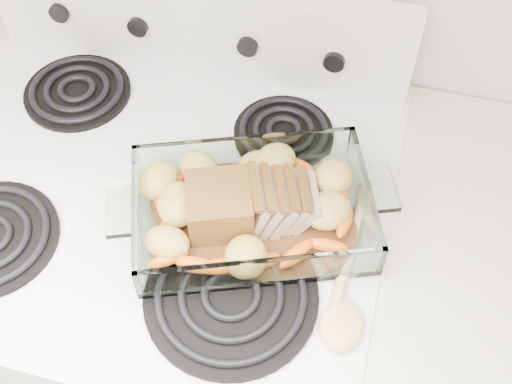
# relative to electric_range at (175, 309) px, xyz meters

# --- Properties ---
(electric_range) EXTENTS (0.78, 0.70, 1.12)m
(electric_range) POSITION_rel_electric_range_xyz_m (0.00, 0.00, 0.00)
(electric_range) COLOR white
(electric_range) RESTS_ON ground
(baking_dish) EXTENTS (0.35, 0.23, 0.07)m
(baking_dish) POSITION_rel_electric_range_xyz_m (0.19, -0.03, 0.48)
(baking_dish) COLOR silver
(baking_dish) RESTS_ON electric_range
(pork_roast) EXTENTS (0.19, 0.09, 0.08)m
(pork_roast) POSITION_rel_electric_range_xyz_m (0.17, -0.03, 0.51)
(pork_roast) COLOR brown
(pork_roast) RESTS_ON baking_dish
(roast_vegetables) EXTENTS (0.40, 0.22, 0.05)m
(roast_vegetables) POSITION_rel_electric_range_xyz_m (0.18, 0.01, 0.49)
(roast_vegetables) COLOR #EE591E
(roast_vegetables) RESTS_ON baking_dish
(wooden_spoon) EXTENTS (0.06, 0.29, 0.02)m
(wooden_spoon) POSITION_rel_electric_range_xyz_m (0.35, -0.11, 0.46)
(wooden_spoon) COLOR tan
(wooden_spoon) RESTS_ON electric_range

